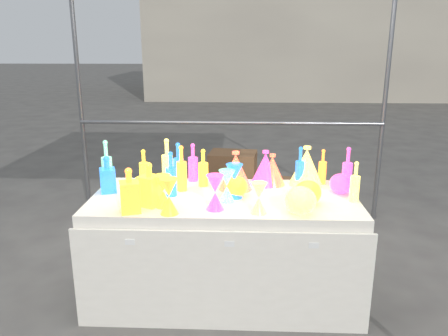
{
  "coord_description": "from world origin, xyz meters",
  "views": [
    {
      "loc": [
        0.12,
        -2.81,
        1.74
      ],
      "look_at": [
        0.0,
        0.0,
        0.95
      ],
      "focal_mm": 35.0,
      "sensor_mm": 36.0,
      "label": 1
    }
  ],
  "objects_px": {
    "bottle_0": "(144,167)",
    "decanter_0": "(149,184)",
    "lampshade_0": "(236,170)",
    "hourglass_0": "(169,196)",
    "display_table": "(224,247)",
    "cardboard_box_closed": "(233,169)",
    "globe_0": "(308,194)"
  },
  "relations": [
    {
      "from": "bottle_0",
      "to": "decanter_0",
      "type": "xyz_separation_m",
      "value": [
        0.13,
        -0.42,
        0.01
      ]
    },
    {
      "from": "lampshade_0",
      "to": "hourglass_0",
      "type": "bearing_deg",
      "value": -147.13
    },
    {
      "from": "hourglass_0",
      "to": "bottle_0",
      "type": "bearing_deg",
      "value": 116.08
    },
    {
      "from": "display_table",
      "to": "bottle_0",
      "type": "relative_size",
      "value": 6.91
    },
    {
      "from": "hourglass_0",
      "to": "lampshade_0",
      "type": "distance_m",
      "value": 0.63
    },
    {
      "from": "display_table",
      "to": "cardboard_box_closed",
      "type": "distance_m",
      "value": 2.6
    },
    {
      "from": "globe_0",
      "to": "cardboard_box_closed",
      "type": "bearing_deg",
      "value": 101.27
    },
    {
      "from": "hourglass_0",
      "to": "globe_0",
      "type": "xyz_separation_m",
      "value": [
        0.87,
        0.2,
        -0.04
      ]
    },
    {
      "from": "decanter_0",
      "to": "globe_0",
      "type": "height_order",
      "value": "decanter_0"
    },
    {
      "from": "globe_0",
      "to": "display_table",
      "type": "bearing_deg",
      "value": 167.71
    },
    {
      "from": "bottle_0",
      "to": "hourglass_0",
      "type": "relative_size",
      "value": 1.19
    },
    {
      "from": "cardboard_box_closed",
      "to": "hourglass_0",
      "type": "height_order",
      "value": "hourglass_0"
    },
    {
      "from": "bottle_0",
      "to": "lampshade_0",
      "type": "bearing_deg",
      "value": -5.98
    },
    {
      "from": "display_table",
      "to": "cardboard_box_closed",
      "type": "relative_size",
      "value": 3.13
    },
    {
      "from": "display_table",
      "to": "decanter_0",
      "type": "height_order",
      "value": "decanter_0"
    },
    {
      "from": "decanter_0",
      "to": "cardboard_box_closed",
      "type": "bearing_deg",
      "value": 104.94
    },
    {
      "from": "display_table",
      "to": "hourglass_0",
      "type": "distance_m",
      "value": 0.67
    },
    {
      "from": "cardboard_box_closed",
      "to": "hourglass_0",
      "type": "relative_size",
      "value": 2.62
    },
    {
      "from": "decanter_0",
      "to": "bottle_0",
      "type": "bearing_deg",
      "value": 131.42
    },
    {
      "from": "bottle_0",
      "to": "cardboard_box_closed",
      "type": "bearing_deg",
      "value": 75.72
    },
    {
      "from": "display_table",
      "to": "lampshade_0",
      "type": "height_order",
      "value": "lampshade_0"
    },
    {
      "from": "display_table",
      "to": "bottle_0",
      "type": "distance_m",
      "value": 0.82
    },
    {
      "from": "hourglass_0",
      "to": "decanter_0",
      "type": "bearing_deg",
      "value": 136.5
    },
    {
      "from": "display_table",
      "to": "lampshade_0",
      "type": "bearing_deg",
      "value": 65.85
    },
    {
      "from": "cardboard_box_closed",
      "to": "bottle_0",
      "type": "bearing_deg",
      "value": -97.27
    },
    {
      "from": "cardboard_box_closed",
      "to": "globe_0",
      "type": "xyz_separation_m",
      "value": [
        0.54,
        -2.71,
        0.61
      ]
    },
    {
      "from": "bottle_0",
      "to": "decanter_0",
      "type": "bearing_deg",
      "value": -73.14
    },
    {
      "from": "cardboard_box_closed",
      "to": "bottle_0",
      "type": "distance_m",
      "value": 2.52
    },
    {
      "from": "cardboard_box_closed",
      "to": "decanter_0",
      "type": "relative_size",
      "value": 2.06
    },
    {
      "from": "cardboard_box_closed",
      "to": "decanter_0",
      "type": "distance_m",
      "value": 2.9
    },
    {
      "from": "display_table",
      "to": "lampshade_0",
      "type": "relative_size",
      "value": 6.66
    },
    {
      "from": "bottle_0",
      "to": "hourglass_0",
      "type": "distance_m",
      "value": 0.63
    }
  ]
}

